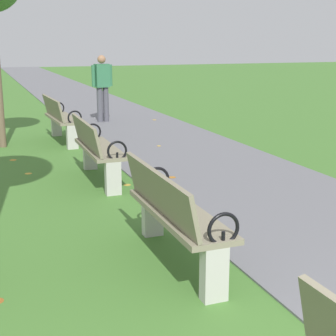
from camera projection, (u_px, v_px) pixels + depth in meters
name	position (u px, v px, depth m)	size (l,w,h in m)	color
paved_walkway	(73.00, 95.00, 18.98)	(2.77, 44.00, 0.02)	slate
park_bench_2	(173.00, 213.00, 4.56)	(0.48, 1.60, 0.90)	gray
park_bench_3	(96.00, 148.00, 7.31)	(0.49, 1.61, 0.90)	gray
park_bench_4	(60.00, 118.00, 10.15)	(0.54, 1.62, 0.90)	gray
pedestrian_walking	(102.00, 85.00, 12.54)	(0.53, 0.26, 1.62)	#4C4C56
scattered_leaves	(141.00, 189.00, 6.99)	(4.48, 11.96, 0.02)	#AD6B23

